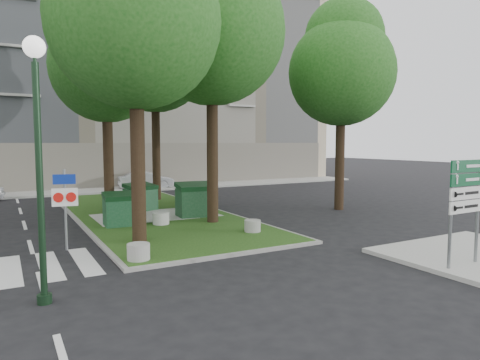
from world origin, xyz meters
TOP-DOWN VIEW (x-y plane):
  - ground at (0.00, 0.00)m, footprint 120.00×120.00m
  - median_island at (0.50, 8.00)m, footprint 6.00×16.00m
  - median_kerb at (0.50, 8.00)m, footprint 6.30×16.30m
  - sidewalk_corner at (6.50, -3.50)m, footprint 5.00×4.00m
  - building_sidewalk at (0.00, 18.50)m, footprint 42.00×3.00m
  - zebra_crossing at (-3.75, 1.50)m, footprint 5.00×3.00m
  - apartment_building at (0.00, 26.00)m, footprint 41.00×12.00m
  - tree_median_near_left at (-1.41, 2.56)m, footprint 5.20×5.20m
  - tree_median_near_right at (2.09, 4.56)m, footprint 5.60×5.60m
  - tree_median_mid at (-0.91, 9.06)m, footprint 4.80×4.80m
  - tree_median_far at (2.29, 12.06)m, footprint 5.80×5.80m
  - tree_street_right at (9.09, 5.06)m, footprint 5.00×5.00m
  - dumpster_a at (-1.28, 5.50)m, footprint 1.40×1.02m
  - dumpster_b at (0.32, 8.63)m, footprint 1.61×1.36m
  - dumpster_c at (1.92, 6.01)m, footprint 1.63×1.21m
  - dumpster_d at (3.00, 7.88)m, footprint 1.47×1.13m
  - bollard_left at (-2.10, 0.50)m, footprint 0.60×0.60m
  - bollard_right at (2.40, 2.11)m, footprint 0.57×0.57m
  - bollard_mid at (0.04, 5.00)m, footprint 0.63×0.63m
  - litter_bin at (2.85, 10.22)m, footprint 0.40×0.40m
  - street_lamp at (-4.54, -1.35)m, footprint 0.42×0.42m
  - traffic_sign_pole at (-3.58, 3.00)m, footprint 0.72×0.19m
  - directional_sign at (4.96, -4.02)m, footprint 1.34×0.11m
  - car_silver at (3.54, 18.40)m, footprint 3.90×1.80m

SIDE VIEW (x-z plane):
  - ground at x=0.00m, z-range 0.00..0.00m
  - zebra_crossing at x=-3.75m, z-range 0.00..0.01m
  - median_kerb at x=0.50m, z-range 0.00..0.10m
  - median_island at x=0.50m, z-range 0.00..0.12m
  - sidewalk_corner at x=6.50m, z-range 0.00..0.12m
  - building_sidewalk at x=0.00m, z-range 0.00..0.12m
  - bollard_right at x=2.40m, z-range 0.12..0.53m
  - bollard_left at x=-2.10m, z-range 0.12..0.55m
  - bollard_mid at x=0.04m, z-range 0.12..0.57m
  - litter_bin at x=2.85m, z-range 0.12..0.82m
  - car_silver at x=3.54m, z-range 0.00..1.24m
  - dumpster_d at x=3.00m, z-range 0.09..1.35m
  - dumpster_a at x=-1.28m, z-range 0.09..1.36m
  - dumpster_b at x=0.32m, z-range 0.09..1.36m
  - dumpster_c at x=1.92m, z-range 0.09..1.53m
  - traffic_sign_pole at x=-3.58m, z-range 0.34..2.78m
  - directional_sign at x=4.96m, z-range 0.56..3.24m
  - street_lamp at x=-4.54m, z-range 0.68..5.93m
  - tree_median_mid at x=-0.91m, z-range 1.98..11.97m
  - tree_street_right at x=9.09m, z-range 1.95..12.02m
  - tree_median_near_left at x=-1.41m, z-range 2.05..12.58m
  - tree_median_near_right at x=2.09m, z-range 2.26..13.72m
  - apartment_building at x=0.00m, z-range 0.00..16.00m
  - tree_median_far at x=2.29m, z-range 2.36..14.28m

